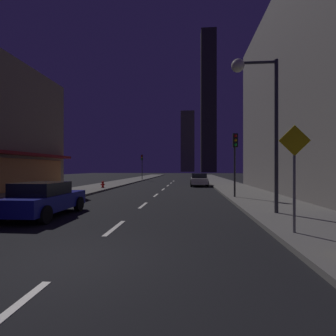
% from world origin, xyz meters
% --- Properties ---
extents(ground_plane, '(78.00, 136.00, 0.10)m').
position_xyz_m(ground_plane, '(0.00, 32.00, -0.05)').
color(ground_plane, black).
extents(sidewalk_right, '(4.00, 76.00, 0.15)m').
position_xyz_m(sidewalk_right, '(7.00, 32.00, 0.07)').
color(sidewalk_right, '#605E59').
rests_on(sidewalk_right, ground).
extents(sidewalk_left, '(4.00, 76.00, 0.15)m').
position_xyz_m(sidewalk_left, '(-7.00, 32.00, 0.07)').
color(sidewalk_left, '#605E59').
rests_on(sidewalk_left, ground).
extents(lane_marking_center, '(0.16, 38.60, 0.01)m').
position_xyz_m(lane_marking_center, '(0.00, 16.20, 0.01)').
color(lane_marking_center, silver).
rests_on(lane_marking_center, ground).
extents(skyscraper_distant_tall, '(8.01, 7.25, 35.61)m').
position_xyz_m(skyscraper_distant_tall, '(1.28, 144.97, 17.80)').
color(skyscraper_distant_tall, brown).
rests_on(skyscraper_distant_tall, ground).
extents(skyscraper_distant_mid, '(7.45, 6.48, 70.13)m').
position_xyz_m(skyscraper_distant_mid, '(11.78, 120.69, 35.07)').
color(skyscraper_distant_mid, '#353328').
rests_on(skyscraper_distant_mid, ground).
extents(car_parked_near, '(1.98, 4.24, 1.45)m').
position_xyz_m(car_parked_near, '(-3.60, 4.93, 0.74)').
color(car_parked_near, navy).
rests_on(car_parked_near, ground).
extents(car_parked_far, '(1.98, 4.24, 1.45)m').
position_xyz_m(car_parked_far, '(3.60, 23.75, 0.74)').
color(car_parked_far, silver).
rests_on(car_parked_far, ground).
extents(fire_hydrant_far_left, '(0.42, 0.30, 0.65)m').
position_xyz_m(fire_hydrant_far_left, '(-5.90, 18.68, 0.45)').
color(fire_hydrant_far_left, red).
rests_on(fire_hydrant_far_left, sidewalk_left).
extents(traffic_light_near_right, '(0.32, 0.48, 4.20)m').
position_xyz_m(traffic_light_near_right, '(5.50, 11.62, 3.19)').
color(traffic_light_near_right, '#2D2D2D').
rests_on(traffic_light_near_right, sidewalk_right).
extents(traffic_light_far_left, '(0.32, 0.48, 4.20)m').
position_xyz_m(traffic_light_far_left, '(-5.50, 36.78, 3.19)').
color(traffic_light_far_left, '#2D2D2D').
rests_on(traffic_light_far_left, sidewalk_left).
extents(street_lamp_right, '(1.96, 0.56, 6.58)m').
position_xyz_m(street_lamp_right, '(5.38, 5.83, 5.07)').
color(street_lamp_right, '#38383D').
rests_on(street_lamp_right, sidewalk_right).
extents(pedestrian_crossing_sign, '(0.91, 0.08, 3.15)m').
position_xyz_m(pedestrian_crossing_sign, '(5.60, 2.48, 2.02)').
color(pedestrian_crossing_sign, slate).
rests_on(pedestrian_crossing_sign, sidewalk_right).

